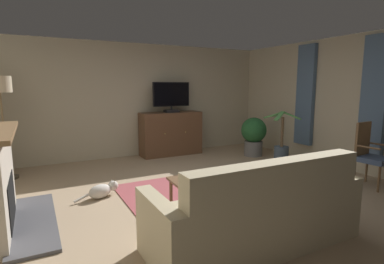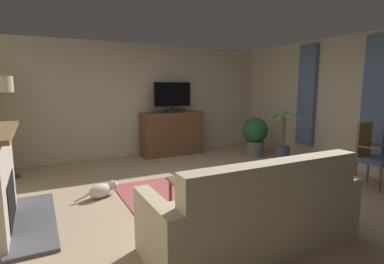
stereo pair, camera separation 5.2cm
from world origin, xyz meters
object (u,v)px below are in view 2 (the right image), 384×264
Objects in this scene: tv_remote at (214,176)px; sofa_floral at (256,215)px; tv_cabinet at (172,134)px; potted_plant_on_hearth_side at (282,151)px; floor_lamp at (2,96)px; folded_newspaper at (210,179)px; potted_plant_leafy_by_curtain at (255,134)px; cat at (102,190)px; television at (173,96)px; coffee_table at (208,181)px; side_chair_tucked_against_wall at (371,154)px.

sofa_floral reaches higher than tv_remote.
tv_remote is at bearing -103.50° from tv_cabinet.
floor_lamp is at bearing 162.87° from potted_plant_on_hearth_side.
tv_cabinet is at bearing 94.54° from folded_newspaper.
potted_plant_leafy_by_curtain is 3.84m from cat.
floor_lamp is (-2.55, 2.73, 1.02)m from tv_remote.
potted_plant_on_hearth_side is at bearing -48.98° from television.
television is (-0.00, -0.05, 0.89)m from tv_cabinet.
folded_newspaper reaches higher than cat.
cat is (-2.02, -2.03, -1.27)m from television.
potted_plant_on_hearth_side is 3.65m from cat.
sofa_floral is (-0.89, -4.19, -0.16)m from tv_cabinet.
folded_newspaper is 1.64m from cat.
potted_plant_on_hearth_side is at bearing -17.13° from floor_lamp.
coffee_table is 0.10m from tv_remote.
potted_plant_leafy_by_curtain is at bearing 51.42° from sofa_floral.
television is at bearing 133.01° from tv_remote.
television reaches higher than tv_remote.
coffee_table is 2.80m from side_chair_tucked_against_wall.
potted_plant_on_hearth_side reaches higher than tv_remote.
side_chair_tucked_against_wall is at bearing -31.14° from floor_lamp.
sofa_floral is at bearing -167.53° from side_chair_tucked_against_wall.
potted_plant_on_hearth_side is at bearing 26.08° from coffee_table.
potted_plant_leafy_by_curtain is at bearing 16.40° from cat.
side_chair_tucked_against_wall is at bearing -61.54° from tv_cabinet.
potted_plant_leafy_by_curtain is at bearing -31.30° from tv_cabinet.
sofa_floral reaches higher than folded_newspaper.
tv_cabinet is 4.77× the size of folded_newspaper.
tv_remote reaches higher than folded_newspaper.
sofa_floral is 2.00× the size of potted_plant_on_hearth_side.
coffee_table is at bearing -105.08° from television.
coffee_table is at bearing 86.49° from sofa_floral.
side_chair_tucked_against_wall is at bearing -79.42° from potted_plant_on_hearth_side.
floor_lamp is (-5.24, 3.16, 0.91)m from side_chair_tucked_against_wall.
television reaches higher than coffee_table.
folded_newspaper is (-0.86, -3.15, -0.95)m from television.
floor_lamp is at bearing -170.18° from tv_remote.
television reaches higher than cat.
tv_remote is 0.16× the size of side_chair_tucked_against_wall.
television reaches higher than side_chair_tucked_against_wall.
floor_lamp is at bearing 173.10° from potted_plant_leafy_by_curtain.
sofa_floral is 2.15× the size of side_chair_tucked_against_wall.
folded_newspaper is at bearing -44.03° from cat.
potted_plant_leafy_by_curtain reaches higher than cat.
potted_plant_leafy_by_curtain is at bearing 98.26° from tv_remote.
tv_cabinet is at bearing 148.70° from potted_plant_leafy_by_curtain.
floor_lamp is (-2.47, 2.72, 1.08)m from coffee_table.
folded_newspaper is at bearing -152.70° from potted_plant_on_hearth_side.
floor_lamp is (-1.29, 1.68, 1.34)m from cat.
tv_cabinet is 0.90m from television.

